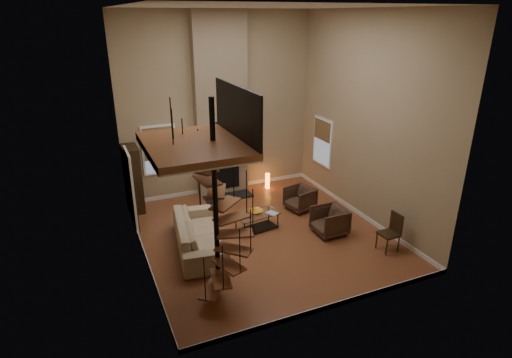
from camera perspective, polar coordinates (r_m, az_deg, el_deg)
name	(u,v)px	position (r m, az deg, el deg)	size (l,w,h in m)	color
ground	(262,234)	(11.00, 0.84, -7.53)	(6.00, 6.50, 0.01)	#A35C34
back_wall	(219,106)	(12.90, -5.12, 9.90)	(6.00, 0.02, 5.50)	tan
front_wall	(341,178)	(7.26, 11.53, 0.18)	(6.00, 0.02, 5.50)	tan
left_wall	(133,147)	(9.18, -16.46, 4.25)	(0.02, 6.50, 5.50)	tan
right_wall	(366,120)	(11.48, 14.83, 7.80)	(0.02, 6.50, 5.50)	tan
ceiling	(263,7)	(9.61, 1.03, 22.47)	(6.00, 6.50, 0.01)	silver
baseboard_back	(221,188)	(13.69, -4.73, -1.20)	(6.00, 0.02, 0.12)	white
baseboard_front	(330,306)	(8.61, 10.12, -16.71)	(6.00, 0.02, 0.12)	white
baseboard_left	(146,257)	(10.27, -14.81, -10.20)	(0.02, 6.50, 0.12)	white
baseboard_right	(357,212)	(12.37, 13.61, -4.37)	(0.02, 6.50, 0.12)	white
chimney_breast	(221,107)	(12.73, -4.84, 9.74)	(1.60, 0.38, 5.50)	#8B755A
hearth	(228,197)	(13.13, -3.77, -2.40)	(1.50, 0.60, 0.04)	black
firebox	(225,178)	(13.18, -4.26, 0.18)	(0.95, 0.02, 0.72)	black
mantel	(225,160)	(12.90, -4.21, 2.54)	(1.70, 0.18, 0.06)	white
mirror_frame	(224,135)	(12.71, -4.40, 6.03)	(0.94, 0.94, 0.10)	black
mirror_disc	(224,135)	(12.72, -4.42, 6.04)	(0.80, 0.80, 0.01)	white
vase_left	(208,158)	(12.73, -6.63, 2.92)	(0.24, 0.24, 0.25)	black
vase_right	(243,154)	(13.09, -1.81, 3.50)	(0.20, 0.20, 0.21)	#17504A
window_back	(159,149)	(12.71, -13.06, 3.98)	(1.02, 0.06, 1.52)	white
window_right	(323,141)	(13.33, 9.06, 5.11)	(0.06, 1.02, 1.52)	white
entry_door	(132,190)	(11.44, -16.61, -1.43)	(0.10, 1.05, 2.16)	white
loft	(200,142)	(7.52, -7.68, 5.07)	(1.70, 2.20, 1.09)	brown
spiral_stair	(217,212)	(8.12, -5.41, -4.56)	(1.47, 1.47, 4.06)	black
hutch	(133,179)	(12.44, -16.41, -0.03)	(0.41, 0.87, 1.94)	#301F10
sofa	(198,233)	(10.30, -7.92, -7.37)	(2.61, 1.02, 0.76)	tan
armchair_near	(302,198)	(12.26, 6.25, -2.58)	(0.72, 0.74, 0.68)	#472E21
armchair_far	(332,221)	(11.07, 10.33, -5.60)	(0.78, 0.81, 0.73)	#472E21
coffee_table	(257,220)	(11.09, 0.15, -5.57)	(1.26, 0.77, 0.45)	silver
bowl	(256,212)	(11.04, 0.04, -4.47)	(0.38, 0.38, 0.09)	orange
book	(272,214)	(11.02, 2.13, -4.73)	(0.22, 0.30, 0.03)	gray
floor_lamp	(198,164)	(11.89, -7.90, 2.07)	(0.42, 0.42, 1.73)	black
accent_lamp	(267,181)	(13.69, 1.57, -0.28)	(0.15, 0.15, 0.52)	orange
side_chair	(392,230)	(10.59, 18.03, -6.65)	(0.44, 0.43, 0.94)	#301F10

